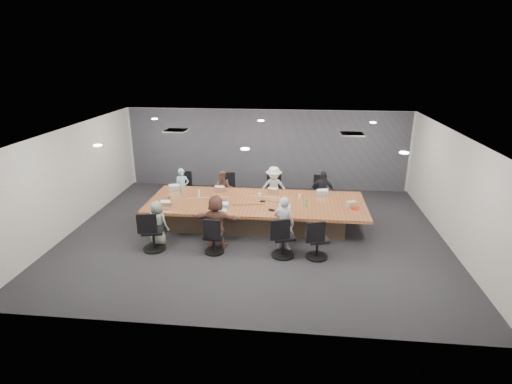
# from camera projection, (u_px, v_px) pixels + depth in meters

# --- Properties ---
(floor) EXTENTS (10.00, 8.00, 0.00)m
(floor) POSITION_uv_depth(u_px,v_px,m) (254.00, 233.00, 10.87)
(floor) COLOR #28282D
(floor) RESTS_ON ground
(ceiling) EXTENTS (10.00, 8.00, 0.00)m
(ceiling) POSITION_uv_depth(u_px,v_px,m) (254.00, 131.00, 9.94)
(ceiling) COLOR white
(ceiling) RESTS_ON wall_back
(wall_back) EXTENTS (10.00, 0.00, 2.80)m
(wall_back) POSITION_uv_depth(u_px,v_px,m) (266.00, 149.00, 14.16)
(wall_back) COLOR beige
(wall_back) RESTS_ON ground
(wall_front) EXTENTS (10.00, 0.00, 2.80)m
(wall_front) POSITION_uv_depth(u_px,v_px,m) (229.00, 259.00, 6.65)
(wall_front) COLOR beige
(wall_front) RESTS_ON ground
(wall_left) EXTENTS (0.00, 8.00, 2.80)m
(wall_left) POSITION_uv_depth(u_px,v_px,m) (73.00, 179.00, 10.89)
(wall_left) COLOR beige
(wall_left) RESTS_ON ground
(wall_right) EXTENTS (0.00, 8.00, 2.80)m
(wall_right) POSITION_uv_depth(u_px,v_px,m) (454.00, 191.00, 9.92)
(wall_right) COLOR beige
(wall_right) RESTS_ON ground
(curtain) EXTENTS (9.80, 0.04, 2.80)m
(curtain) POSITION_uv_depth(u_px,v_px,m) (266.00, 150.00, 14.08)
(curtain) COLOR #555563
(curtain) RESTS_ON ground
(conference_table) EXTENTS (6.00, 2.20, 0.74)m
(conference_table) POSITION_uv_depth(u_px,v_px,m) (256.00, 213.00, 11.21)
(conference_table) COLOR brown
(conference_table) RESTS_ON ground
(chair_0) EXTENTS (0.59, 0.59, 0.77)m
(chair_0) POSITION_uv_depth(u_px,v_px,m) (186.00, 190.00, 13.05)
(chair_0) COLOR black
(chair_0) RESTS_ON ground
(chair_1) EXTENTS (0.64, 0.64, 0.75)m
(chair_1) POSITION_uv_depth(u_px,v_px,m) (226.00, 192.00, 12.92)
(chair_1) COLOR black
(chair_1) RESTS_ON ground
(chair_2) EXTENTS (0.64, 0.64, 0.85)m
(chair_2) POSITION_uv_depth(u_px,v_px,m) (274.00, 192.00, 12.75)
(chair_2) COLOR black
(chair_2) RESTS_ON ground
(chair_3) EXTENTS (0.60, 0.60, 0.76)m
(chair_3) POSITION_uv_depth(u_px,v_px,m) (321.00, 195.00, 12.63)
(chair_3) COLOR black
(chair_3) RESTS_ON ground
(chair_4) EXTENTS (0.70, 0.70, 0.88)m
(chair_4) POSITION_uv_depth(u_px,v_px,m) (153.00, 234.00, 9.83)
(chair_4) COLOR black
(chair_4) RESTS_ON ground
(chair_5) EXTENTS (0.53, 0.53, 0.75)m
(chair_5) POSITION_uv_depth(u_px,v_px,m) (214.00, 239.00, 9.70)
(chair_5) COLOR black
(chair_5) RESTS_ON ground
(chair_6) EXTENTS (0.73, 0.73, 0.86)m
(chair_6) POSITION_uv_depth(u_px,v_px,m) (283.00, 240.00, 9.52)
(chair_6) COLOR black
(chair_6) RESTS_ON ground
(chair_7) EXTENTS (0.69, 0.69, 0.82)m
(chair_7) POSITION_uv_depth(u_px,v_px,m) (317.00, 242.00, 9.45)
(chair_7) COLOR black
(chair_7) RESTS_ON ground
(person_0) EXTENTS (0.49, 0.37, 1.21)m
(person_0) POSITION_uv_depth(u_px,v_px,m) (182.00, 187.00, 12.65)
(person_0) COLOR #95C6DB
(person_0) RESTS_ON ground
(laptop_0) EXTENTS (0.36, 0.29, 0.02)m
(laptop_0) POSITION_uv_depth(u_px,v_px,m) (177.00, 189.00, 12.08)
(laptop_0) COLOR #B2B2B7
(laptop_0) RESTS_ON conference_table
(person_1) EXTENTS (0.60, 0.49, 1.18)m
(person_1) POSITION_uv_depth(u_px,v_px,m) (224.00, 189.00, 12.52)
(person_1) COLOR brown
(person_1) RESTS_ON ground
(laptop_1) EXTENTS (0.31, 0.22, 0.02)m
(laptop_1) POSITION_uv_depth(u_px,v_px,m) (220.00, 190.00, 11.95)
(laptop_1) COLOR #8C6647
(laptop_1) RESTS_ON conference_table
(person_2) EXTENTS (0.88, 0.51, 1.37)m
(person_2) POSITION_uv_depth(u_px,v_px,m) (274.00, 188.00, 12.34)
(person_2) COLOR silver
(person_2) RESTS_ON ground
(laptop_2) EXTENTS (0.33, 0.25, 0.02)m
(laptop_2) POSITION_uv_depth(u_px,v_px,m) (273.00, 192.00, 11.80)
(laptop_2) COLOR #8C6647
(laptop_2) RESTS_ON conference_table
(person_3) EXTENTS (0.79, 0.43, 1.27)m
(person_3) POSITION_uv_depth(u_px,v_px,m) (322.00, 191.00, 12.21)
(person_3) COLOR black
(person_3) RESTS_ON ground
(laptop_3) EXTENTS (0.39, 0.31, 0.02)m
(laptop_3) POSITION_uv_depth(u_px,v_px,m) (323.00, 194.00, 11.66)
(laptop_3) COLOR #B2B2B7
(laptop_3) RESTS_ON conference_table
(person_4) EXTENTS (0.64, 0.50, 1.15)m
(person_4) POSITION_uv_depth(u_px,v_px,m) (157.00, 223.00, 10.11)
(person_4) COLOR gray
(person_4) RESTS_ON ground
(laptop_4) EXTENTS (0.31, 0.23, 0.02)m
(laptop_4) POSITION_uv_depth(u_px,v_px,m) (164.00, 208.00, 10.57)
(laptop_4) COLOR #8C6647
(laptop_4) RESTS_ON conference_table
(person_5) EXTENTS (1.29, 0.47, 1.37)m
(person_5) POSITION_uv_depth(u_px,v_px,m) (216.00, 221.00, 9.93)
(person_5) COLOR brown
(person_5) RESTS_ON ground
(laptop_5) EXTENTS (0.38, 0.29, 0.02)m
(laptop_5) POSITION_uv_depth(u_px,v_px,m) (220.00, 211.00, 10.42)
(laptop_5) COLOR #B2B2B7
(laptop_5) RESTS_ON conference_table
(person_6) EXTENTS (0.57, 0.43, 1.40)m
(person_6) POSITION_uv_depth(u_px,v_px,m) (284.00, 224.00, 9.76)
(person_6) COLOR #A1A4AE
(person_6) RESTS_ON ground
(laptop_6) EXTENTS (0.32, 0.22, 0.02)m
(laptop_6) POSITION_uv_depth(u_px,v_px,m) (285.00, 213.00, 10.26)
(laptop_6) COLOR #B2B2B7
(laptop_6) RESTS_ON conference_table
(bottle_green_left) EXTENTS (0.09, 0.09, 0.24)m
(bottle_green_left) POSITION_uv_depth(u_px,v_px,m) (182.00, 191.00, 11.51)
(bottle_green_left) COLOR #489F66
(bottle_green_left) RESTS_ON conference_table
(bottle_green_right) EXTENTS (0.08, 0.08, 0.22)m
(bottle_green_right) POSITION_uv_depth(u_px,v_px,m) (307.00, 203.00, 10.68)
(bottle_green_right) COLOR #489F66
(bottle_green_right) RESTS_ON conference_table
(bottle_clear) EXTENTS (0.08, 0.08, 0.23)m
(bottle_clear) POSITION_uv_depth(u_px,v_px,m) (199.00, 194.00, 11.32)
(bottle_clear) COLOR silver
(bottle_clear) RESTS_ON conference_table
(cup_white_far) EXTENTS (0.10, 0.10, 0.10)m
(cup_white_far) POSITION_uv_depth(u_px,v_px,m) (259.00, 195.00, 11.43)
(cup_white_far) COLOR white
(cup_white_far) RESTS_ON conference_table
(cup_white_near) EXTENTS (0.10, 0.10, 0.10)m
(cup_white_near) POSITION_uv_depth(u_px,v_px,m) (300.00, 196.00, 11.36)
(cup_white_near) COLOR white
(cup_white_near) RESTS_ON conference_table
(mug_brown) EXTENTS (0.09, 0.09, 0.10)m
(mug_brown) POSITION_uv_depth(u_px,v_px,m) (169.00, 198.00, 11.17)
(mug_brown) COLOR brown
(mug_brown) RESTS_ON conference_table
(mic_left) EXTENTS (0.17, 0.12, 0.03)m
(mic_left) POSITION_uv_depth(u_px,v_px,m) (223.00, 201.00, 11.08)
(mic_left) COLOR black
(mic_left) RESTS_ON conference_table
(mic_right) EXTENTS (0.15, 0.11, 0.03)m
(mic_right) POSITION_uv_depth(u_px,v_px,m) (262.00, 201.00, 11.07)
(mic_right) COLOR black
(mic_right) RESTS_ON conference_table
(stapler) EXTENTS (0.16, 0.08, 0.06)m
(stapler) POSITION_uv_depth(u_px,v_px,m) (272.00, 210.00, 10.41)
(stapler) COLOR black
(stapler) RESTS_ON conference_table
(canvas_bag) EXTENTS (0.32, 0.29, 0.15)m
(canvas_bag) POSITION_uv_depth(u_px,v_px,m) (351.00, 204.00, 10.70)
(canvas_bag) COLOR tan
(canvas_bag) RESTS_ON conference_table
(snack_packet) EXTENTS (0.21, 0.17, 0.04)m
(snack_packet) POSITION_uv_depth(u_px,v_px,m) (355.00, 208.00, 10.54)
(snack_packet) COLOR red
(snack_packet) RESTS_ON conference_table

